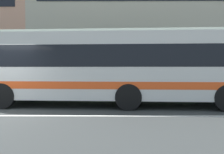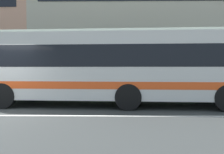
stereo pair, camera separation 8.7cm
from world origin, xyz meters
TOP-DOWN VIEW (x-y plane):
  - hedge_row_far at (2.74, 5.89)m, footprint 21.15×1.10m
  - apartment_block_right at (8.31, 13.34)m, footprint 20.93×8.22m
  - transit_bus at (4.22, 2.29)m, footprint 10.66×3.22m

SIDE VIEW (x-z plane):
  - hedge_row_far at x=2.74m, z-range 0.00..1.17m
  - transit_bus at x=4.22m, z-range 0.16..3.26m
  - apartment_block_right at x=8.31m, z-range 0.00..13.29m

